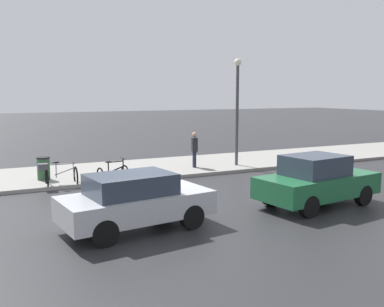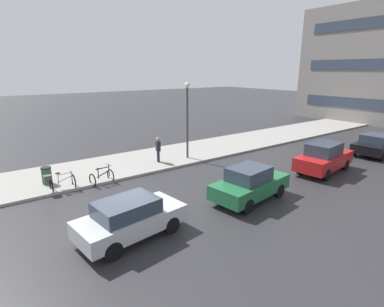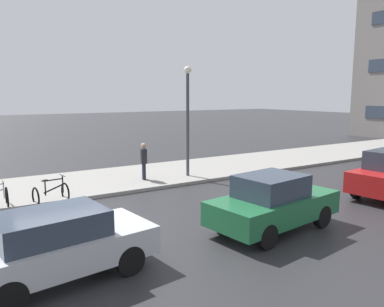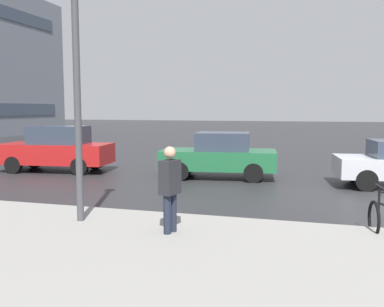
# 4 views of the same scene
# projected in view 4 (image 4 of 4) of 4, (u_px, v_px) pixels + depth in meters

# --- Properties ---
(car_green) EXTENTS (2.23, 4.15, 1.59)m
(car_green) POSITION_uv_depth(u_px,v_px,m) (219.00, 156.00, 14.88)
(car_green) COLOR #1E6038
(car_green) RESTS_ON ground
(car_red) EXTENTS (2.20, 4.39, 1.75)m
(car_red) POSITION_uv_depth(u_px,v_px,m) (56.00, 149.00, 16.43)
(car_red) COLOR #AD1919
(car_red) RESTS_ON ground
(pedestrian) EXTENTS (0.45, 0.34, 1.74)m
(pedestrian) POSITION_uv_depth(u_px,v_px,m) (170.00, 188.00, 7.80)
(pedestrian) COLOR #1E2333
(pedestrian) RESTS_ON ground
(streetlamp) EXTENTS (0.33, 0.33, 5.02)m
(streetlamp) POSITION_uv_depth(u_px,v_px,m) (77.00, 76.00, 8.44)
(streetlamp) COLOR #424247
(streetlamp) RESTS_ON ground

